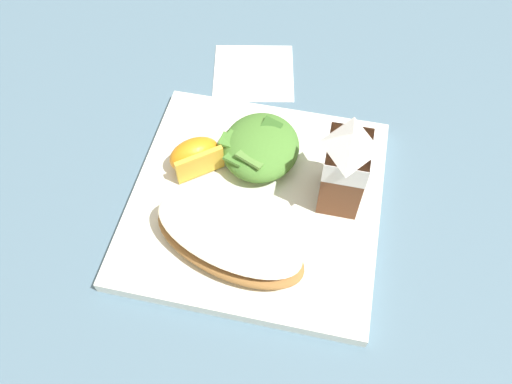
# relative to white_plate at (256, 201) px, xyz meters

# --- Properties ---
(ground) EXTENTS (3.00, 3.00, 0.00)m
(ground) POSITION_rel_white_plate_xyz_m (0.00, 0.00, -0.01)
(ground) COLOR slate
(white_plate) EXTENTS (0.28, 0.28, 0.02)m
(white_plate) POSITION_rel_white_plate_xyz_m (0.00, 0.00, 0.00)
(white_plate) COLOR white
(white_plate) RESTS_ON ground
(cheesy_pizza_bread) EXTENTS (0.12, 0.19, 0.04)m
(cheesy_pizza_bread) POSITION_rel_white_plate_xyz_m (0.07, -0.01, 0.03)
(cheesy_pizza_bread) COLOR #A87038
(cheesy_pizza_bread) RESTS_ON white_plate
(green_salad_pile) EXTENTS (0.10, 0.09, 0.04)m
(green_salad_pile) POSITION_rel_white_plate_xyz_m (-0.06, -0.01, 0.03)
(green_salad_pile) COLOR #4C8433
(green_salad_pile) RESTS_ON white_plate
(milk_carton) EXTENTS (0.06, 0.04, 0.11)m
(milk_carton) POSITION_rel_white_plate_xyz_m (-0.02, 0.09, 0.07)
(milk_carton) COLOR brown
(milk_carton) RESTS_ON white_plate
(orange_wedge_front) EXTENTS (0.07, 0.07, 0.04)m
(orange_wedge_front) POSITION_rel_white_plate_xyz_m (-0.03, -0.08, 0.03)
(orange_wedge_front) COLOR orange
(orange_wedge_front) RESTS_ON white_plate
(paper_napkin) EXTENTS (0.13, 0.13, 0.00)m
(paper_napkin) POSITION_rel_white_plate_xyz_m (-0.21, -0.05, -0.01)
(paper_napkin) COLOR white
(paper_napkin) RESTS_ON ground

